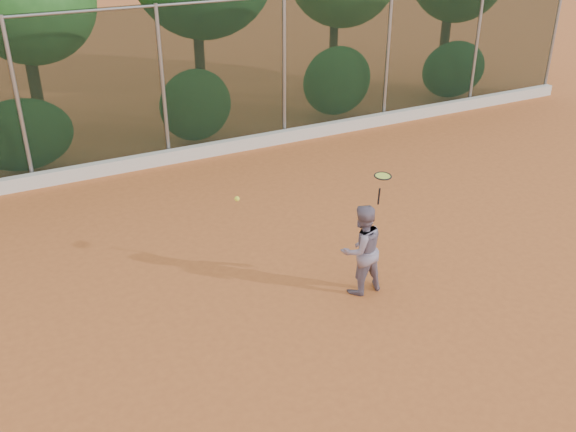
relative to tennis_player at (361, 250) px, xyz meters
name	(u,v)px	position (x,y,z in m)	size (l,w,h in m)	color
ground	(319,320)	(-0.94, -0.39, -0.73)	(80.00, 80.00, 0.00)	#BF632D
concrete_curb	(171,156)	(-0.94, 6.43, -0.58)	(24.00, 0.20, 0.30)	silver
tennis_player	(361,250)	(0.00, 0.00, 0.00)	(0.71, 0.55, 1.46)	gray
chainlink_fence	(162,81)	(-0.94, 6.61, 1.13)	(24.09, 0.09, 3.50)	black
tennis_racket	(382,178)	(0.26, -0.06, 1.15)	(0.28, 0.28, 0.50)	black
tennis_ball_in_flight	(237,199)	(-1.91, 0.23, 1.18)	(0.07, 0.07, 0.07)	#F1FB39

